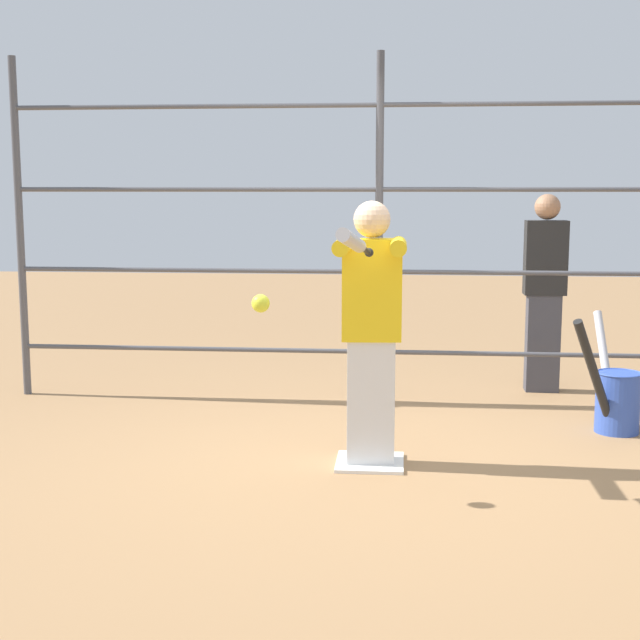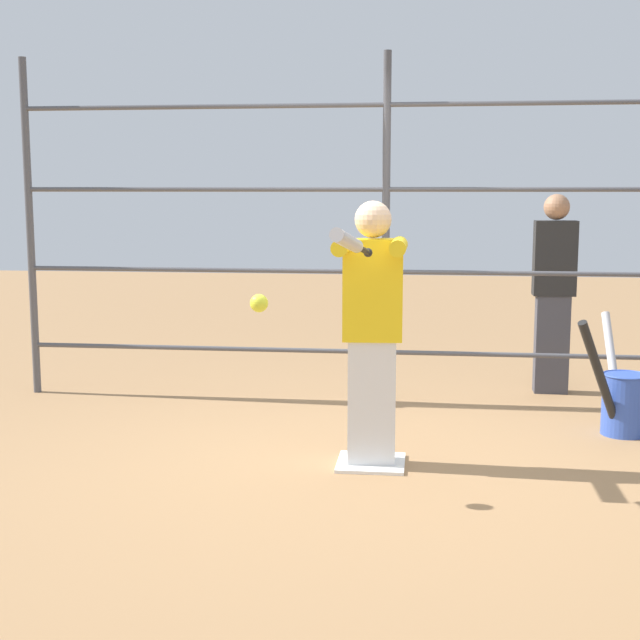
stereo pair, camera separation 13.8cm
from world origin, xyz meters
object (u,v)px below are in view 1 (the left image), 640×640
bystander_behind_fence (544,290)px  bat_bucket (615,397)px  batter (371,325)px  baseball_bat_swinging (354,242)px  softball_in_flight (261,303)px

bystander_behind_fence → bat_bucket: bearing=103.7°
bystander_behind_fence → batter: bearing=58.0°
baseball_bat_swinging → bat_bucket: (-1.67, -1.77, -1.14)m
batter → baseball_bat_swinging: 1.04m
batter → bystander_behind_fence: 2.49m
baseball_bat_swinging → batter: bearing=-93.5°
softball_in_flight → bat_bucket: 2.74m
softball_in_flight → bat_bucket: bearing=-146.2°
softball_in_flight → baseball_bat_swinging: bearing=148.1°
softball_in_flight → bystander_behind_fence: bearing=-124.9°
batter → bat_bucket: batter is taller
softball_in_flight → bystander_behind_fence: size_ratio=0.06×
baseball_bat_swinging → bystander_behind_fence: (-1.37, -3.00, -0.55)m
batter → baseball_bat_swinging: size_ratio=1.88×
baseball_bat_swinging → bystander_behind_fence: bystander_behind_fence is taller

